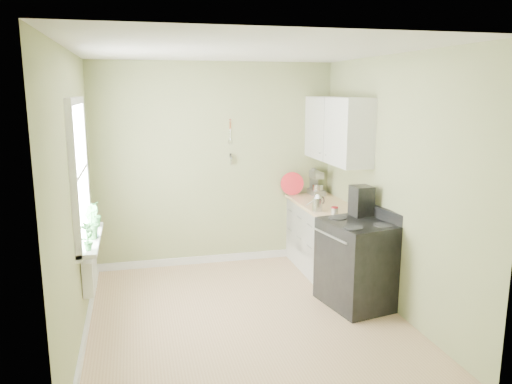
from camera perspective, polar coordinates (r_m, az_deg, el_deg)
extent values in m
cube|color=tan|center=(5.38, -1.18, -14.28)|extent=(3.20, 3.60, 0.02)
cube|color=white|center=(4.85, -1.32, 16.01)|extent=(3.20, 3.60, 0.02)
cube|color=tan|center=(6.69, -4.65, 3.08)|extent=(3.20, 0.02, 2.70)
cube|color=tan|center=(4.86, -20.13, -0.84)|extent=(0.02, 3.60, 2.70)
cube|color=tan|center=(5.51, 15.31, 0.87)|extent=(0.02, 3.60, 2.70)
cube|color=white|center=(6.47, 8.16, -5.61)|extent=(0.60, 1.60, 0.87)
cube|color=#DAB585|center=(6.35, 8.19, -1.69)|extent=(0.64, 1.60, 0.04)
cube|color=white|center=(6.35, 9.24, 7.05)|extent=(0.35, 1.40, 0.80)
cube|color=white|center=(5.11, -19.72, 2.06)|extent=(0.02, 1.00, 1.30)
cube|color=white|center=(5.05, -20.03, 9.76)|extent=(0.06, 1.14, 0.07)
cube|color=white|center=(5.26, -18.99, -5.31)|extent=(0.06, 1.14, 0.07)
cube|color=white|center=(5.11, -19.50, 2.07)|extent=(0.04, 1.00, 0.04)
cube|color=white|center=(5.25, -18.35, -5.12)|extent=(0.18, 1.14, 0.04)
cube|color=white|center=(5.30, -18.49, -8.71)|extent=(0.12, 0.50, 0.35)
cylinder|color=#DAB585|center=(6.64, -2.97, 7.64)|extent=(0.02, 0.02, 0.10)
cylinder|color=silver|center=(6.65, -2.96, 6.60)|extent=(0.01, 0.01, 0.16)
cylinder|color=silver|center=(6.68, -2.93, 3.70)|extent=(0.01, 0.14, 0.14)
cube|color=black|center=(5.63, 11.57, -8.15)|extent=(0.79, 0.88, 0.91)
cube|color=black|center=(5.49, 11.77, -3.51)|extent=(0.79, 0.88, 0.03)
cube|color=black|center=(5.61, 14.51, -2.59)|extent=(0.20, 0.77, 0.14)
cylinder|color=#B2B2B7|center=(5.39, 8.44, -4.97)|extent=(0.14, 0.62, 0.02)
cube|color=#B3141F|center=(5.53, 7.99, -6.50)|extent=(0.06, 0.22, 0.39)
cube|color=#B2B2B7|center=(6.97, 6.90, 0.00)|extent=(0.18, 0.27, 0.07)
cube|color=#B2B2B7|center=(7.06, 6.59, 1.19)|extent=(0.11, 0.07, 0.20)
cube|color=#B2B2B7|center=(6.94, 6.90, 1.99)|extent=(0.13, 0.27, 0.09)
sphere|color=#B2B2B7|center=(7.03, 6.62, 2.34)|extent=(0.11, 0.11, 0.11)
cylinder|color=silver|center=(6.91, 7.07, 0.35)|extent=(0.15, 0.15, 0.13)
cylinder|color=silver|center=(6.00, 7.03, -1.43)|extent=(0.12, 0.12, 0.17)
cone|color=silver|center=(5.98, 7.06, -0.45)|extent=(0.12, 0.12, 0.04)
cylinder|color=silver|center=(5.97, 6.25, -1.22)|extent=(0.12, 0.04, 0.09)
cube|color=black|center=(5.73, 11.95, -1.16)|extent=(0.23, 0.25, 0.37)
cylinder|color=black|center=(5.74, 11.61, -2.27)|extent=(0.12, 0.12, 0.13)
cylinder|color=red|center=(6.89, 4.15, 0.97)|extent=(0.32, 0.12, 0.32)
cylinder|color=#A79F89|center=(5.90, 8.97, -2.17)|extent=(0.08, 0.08, 0.08)
cylinder|color=red|center=(5.89, 8.98, -1.76)|extent=(0.08, 0.08, 0.01)
imported|color=#377F3D|center=(4.78, -18.73, -4.80)|extent=(0.16, 0.17, 0.27)
imported|color=#377F3D|center=(5.15, -18.41, -3.28)|extent=(0.20, 0.22, 0.33)
imported|color=#377F3D|center=(5.61, -18.05, -2.40)|extent=(0.20, 0.20, 0.27)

